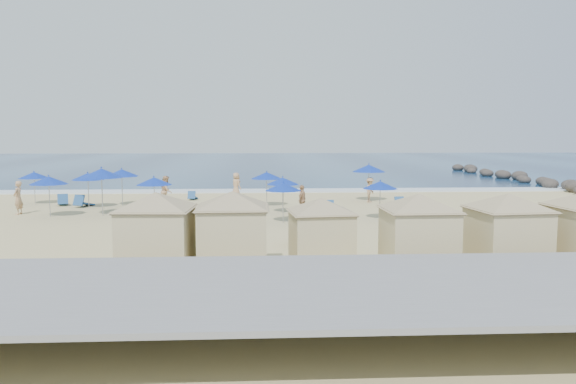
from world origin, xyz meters
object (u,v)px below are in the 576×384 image
object	(u,v)px
umbrella_7	(267,175)
umbrella_9	(369,168)
trash_bin	(301,235)
beachgoer_2	(302,200)
rock_jetty	(509,176)
beachgoer_4	(236,185)
umbrella_8	(283,181)
beachgoer_3	(370,190)
cabana_3	(419,224)
cabana_2	(321,225)
umbrella_5	(154,181)
umbrella_4	(122,173)
umbrella_0	(34,175)
umbrella_10	(380,185)
beachgoer_0	(18,198)
umbrella_1	(49,180)
cabana_1	(233,221)
umbrella_3	(101,173)
beachgoer_1	(166,191)
cabana_0	(156,223)
cabana_4	(507,223)
umbrella_6	(283,187)
umbrella_2	(88,176)

from	to	relation	value
umbrella_7	umbrella_9	distance (m)	7.00
trash_bin	beachgoer_2	bearing A→B (deg)	68.00
rock_jetty	beachgoer_4	world-z (taller)	beachgoer_4
umbrella_8	beachgoer_3	size ratio (longest dim) A/B	1.28
cabana_3	cabana_2	bearing A→B (deg)	164.66
cabana_3	umbrella_7	xyz separation A→B (m)	(-4.44, 16.59, 0.26)
umbrella_5	umbrella_8	distance (m)	6.87
umbrella_8	umbrella_9	world-z (taller)	umbrella_9
umbrella_8	umbrella_4	bearing A→B (deg)	159.09
umbrella_0	beachgoer_4	xyz separation A→B (m)	(12.29, 3.49, -0.97)
umbrella_10	beachgoer_0	bearing A→B (deg)	171.68
umbrella_1	umbrella_8	xyz separation A→B (m)	(12.26, 0.80, -0.16)
cabana_1	umbrella_7	distance (m)	16.09
beachgoer_2	beachgoer_4	world-z (taller)	beachgoer_4
cabana_3	umbrella_0	distance (m)	26.24
umbrella_0	umbrella_1	bearing A→B (deg)	-62.23
cabana_1	umbrella_3	xyz separation A→B (m)	(-7.52, 12.76, 0.64)
umbrella_4	rock_jetty	bearing A→B (deg)	28.60
umbrella_5	beachgoer_4	xyz separation A→B (m)	(3.96, 9.00, -1.03)
cabana_1	beachgoer_1	world-z (taller)	cabana_1
trash_bin	umbrella_1	world-z (taller)	umbrella_1
umbrella_7	umbrella_0	bearing A→B (deg)	172.95
umbrella_0	beachgoer_0	xyz separation A→B (m)	(0.84, -4.45, -0.89)
rock_jetty	umbrella_7	world-z (taller)	umbrella_7
umbrella_7	beachgoer_0	distance (m)	13.76
cabana_3	beachgoer_1	distance (m)	19.97
trash_bin	umbrella_9	size ratio (longest dim) A/B	0.31
cabana_2	beachgoer_4	xyz separation A→B (m)	(-3.53, 21.04, -0.63)
cabana_0	beachgoer_0	bearing A→B (deg)	125.82
cabana_0	umbrella_9	size ratio (longest dim) A/B	1.85
cabana_0	cabana_4	world-z (taller)	cabana_0
beachgoer_2	cabana_1	bearing A→B (deg)	8.34
umbrella_7	beachgoer_4	distance (m)	5.73
cabana_4	umbrella_6	size ratio (longest dim) A/B	2.16
cabana_2	beachgoer_0	distance (m)	19.90
rock_jetty	umbrella_0	bearing A→B (deg)	-156.40
trash_bin	cabana_3	world-z (taller)	cabana_3
cabana_1	umbrella_5	xyz separation A→B (m)	(-4.68, 12.29, 0.24)
rock_jetty	umbrella_1	bearing A→B (deg)	-147.74
beachgoer_0	umbrella_9	bearing A→B (deg)	107.70
trash_bin	cabana_3	size ratio (longest dim) A/B	0.17
rock_jetty	umbrella_2	bearing A→B (deg)	-151.52
umbrella_5	umbrella_9	bearing A→B (deg)	25.42
rock_jetty	beachgoer_0	distance (m)	42.14
trash_bin	beachgoer_1	bearing A→B (deg)	103.15
umbrella_1	umbrella_2	size ratio (longest dim) A/B	1.04
beachgoer_4	umbrella_1	bearing A→B (deg)	95.84
umbrella_10	beachgoer_2	distance (m)	4.32
umbrella_3	umbrella_5	world-z (taller)	umbrella_3
umbrella_3	umbrella_2	bearing A→B (deg)	117.73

